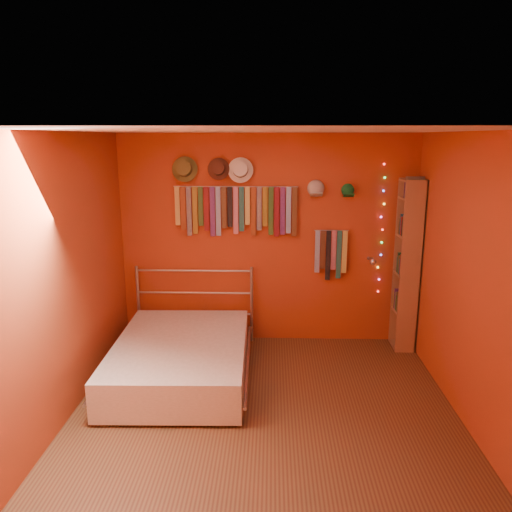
# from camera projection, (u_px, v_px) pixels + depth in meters

# --- Properties ---
(ground) EXTENTS (3.50, 3.50, 0.00)m
(ground) POSITION_uv_depth(u_px,v_px,m) (265.00, 413.00, 4.55)
(ground) COLOR #512C1B
(ground) RESTS_ON ground
(back_wall) EXTENTS (3.50, 0.02, 2.50)m
(back_wall) POSITION_uv_depth(u_px,v_px,m) (267.00, 240.00, 5.96)
(back_wall) COLOR #A1341A
(back_wall) RESTS_ON ground
(right_wall) EXTENTS (0.02, 3.50, 2.50)m
(right_wall) POSITION_uv_depth(u_px,v_px,m) (473.00, 283.00, 4.20)
(right_wall) COLOR #A1341A
(right_wall) RESTS_ON ground
(left_wall) EXTENTS (0.02, 3.50, 2.50)m
(left_wall) POSITION_uv_depth(u_px,v_px,m) (63.00, 279.00, 4.31)
(left_wall) COLOR #A1341A
(left_wall) RESTS_ON ground
(ceiling) EXTENTS (3.50, 3.50, 0.02)m
(ceiling) POSITION_uv_depth(u_px,v_px,m) (266.00, 131.00, 3.97)
(ceiling) COLOR white
(ceiling) RESTS_ON back_wall
(tie_rack) EXTENTS (1.45, 0.03, 0.59)m
(tie_rack) POSITION_uv_depth(u_px,v_px,m) (236.00, 209.00, 5.82)
(tie_rack) COLOR #ACACB1
(tie_rack) RESTS_ON back_wall
(small_tie_rack) EXTENTS (0.40, 0.03, 0.60)m
(small_tie_rack) POSITION_uv_depth(u_px,v_px,m) (331.00, 251.00, 5.90)
(small_tie_rack) COLOR #ACACB1
(small_tie_rack) RESTS_ON back_wall
(fedora_olive) EXTENTS (0.29, 0.16, 0.29)m
(fedora_olive) POSITION_uv_depth(u_px,v_px,m) (184.00, 169.00, 5.70)
(fedora_olive) COLOR brown
(fedora_olive) RESTS_ON back_wall
(fedora_brown) EXTENTS (0.25, 0.14, 0.25)m
(fedora_brown) POSITION_uv_depth(u_px,v_px,m) (218.00, 168.00, 5.69)
(fedora_brown) COLOR #4D281B
(fedora_brown) RESTS_ON back_wall
(fedora_white) EXTENTS (0.29, 0.16, 0.29)m
(fedora_white) POSITION_uv_depth(u_px,v_px,m) (240.00, 170.00, 5.68)
(fedora_white) COLOR white
(fedora_white) RESTS_ON back_wall
(cap_white) EXTENTS (0.19, 0.24, 0.19)m
(cap_white) POSITION_uv_depth(u_px,v_px,m) (316.00, 189.00, 5.74)
(cap_white) COLOR beige
(cap_white) RESTS_ON back_wall
(cap_green) EXTENTS (0.16, 0.21, 0.16)m
(cap_green) POSITION_uv_depth(u_px,v_px,m) (348.00, 190.00, 5.74)
(cap_green) COLOR #176A2D
(cap_green) RESTS_ON back_wall
(fairy_lights) EXTENTS (0.05, 0.02, 1.54)m
(fairy_lights) POSITION_uv_depth(u_px,v_px,m) (382.00, 230.00, 5.84)
(fairy_lights) COLOR #FF3333
(fairy_lights) RESTS_ON back_wall
(reading_lamp) EXTENTS (0.07, 0.32, 0.09)m
(reading_lamp) POSITION_uv_depth(u_px,v_px,m) (372.00, 261.00, 5.72)
(reading_lamp) COLOR #ACACB1
(reading_lamp) RESTS_ON back_wall
(bookshelf) EXTENTS (0.25, 0.34, 2.00)m
(bookshelf) POSITION_uv_depth(u_px,v_px,m) (411.00, 265.00, 5.75)
(bookshelf) COLOR #A7734B
(bookshelf) RESTS_ON ground
(bed) EXTENTS (1.46, 1.96, 0.94)m
(bed) POSITION_uv_depth(u_px,v_px,m) (181.00, 358.00, 5.17)
(bed) COLOR #ACACB1
(bed) RESTS_ON ground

